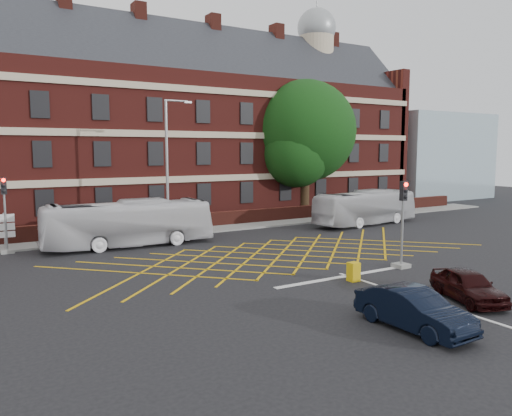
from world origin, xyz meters
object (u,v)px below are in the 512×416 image
bus_left (128,223)px  car_navy (414,309)px  car_maroon (468,285)px  deciduous_tree (305,138)px  traffic_light_near (402,232)px  street_lamp (169,192)px  bus_right (366,208)px  utility_cabinet (353,272)px  traffic_light_far (6,222)px  direction_signs (4,227)px

bus_left → car_navy: bus_left is taller
car_maroon → deciduous_tree: 27.78m
deciduous_tree → car_navy: bearing=-120.1°
traffic_light_near → street_lamp: 15.16m
bus_right → traffic_light_near: (-8.58, -11.49, 0.44)m
car_navy → utility_cabinet: size_ratio=4.83×
traffic_light_near → bus_right: bearing=53.2°
car_maroon → traffic_light_near: 5.68m
bus_right → utility_cabinet: bus_right is taller
traffic_light_near → utility_cabinet: traffic_light_near is taller
car_navy → utility_cabinet: car_navy is taller
traffic_light_far → direction_signs: 0.82m
bus_left → car_maroon: bearing=-153.1°
bus_right → car_navy: size_ratio=2.35×
bus_right → car_navy: (-14.82, -17.70, -0.66)m
car_navy → street_lamp: bearing=90.6°
car_maroon → traffic_light_far: (-14.25, 19.21, 1.15)m
utility_cabinet → bus_right: bearing=44.6°
car_maroon → direction_signs: size_ratio=1.65×
bus_right → car_navy: 23.09m
traffic_light_near → traffic_light_far: same height
bus_left → street_lamp: street_lamp is taller
direction_signs → utility_cabinet: 19.91m
bus_right → utility_cabinet: 17.37m
car_maroon → traffic_light_near: (2.03, 5.18, 1.15)m
traffic_light_near → direction_signs: size_ratio=1.94×
street_lamp → direction_signs: street_lamp is taller
bus_right → car_maroon: size_ratio=2.62×
deciduous_tree → traffic_light_far: bearing=-167.3°
traffic_light_far → deciduous_tree: bearing=12.7°
bus_left → direction_signs: bus_left is taller
car_navy → traffic_light_near: size_ratio=0.95×
bus_right → deciduous_tree: deciduous_tree is taller
street_lamp → utility_cabinet: bearing=-77.9°
traffic_light_near → car_navy: bearing=-135.1°
car_navy → traffic_light_far: size_ratio=0.95×
traffic_light_far → utility_cabinet: traffic_light_far is taller
bus_right → street_lamp: bearing=77.1°
car_maroon → utility_cabinet: car_maroon is taller
car_navy → traffic_light_far: bearing=115.4°
car_navy → car_maroon: size_ratio=1.12×
bus_left → deciduous_tree: deciduous_tree is taller
car_maroon → traffic_light_near: traffic_light_near is taller
bus_left → bus_right: bearing=-89.8°
car_navy → utility_cabinet: 6.05m
traffic_light_far → street_lamp: (9.48, -0.54, 1.32)m
traffic_light_near → direction_signs: bearing=137.9°
traffic_light_near → utility_cabinet: bearing=-169.6°
bus_right → utility_cabinet: size_ratio=11.34×
car_maroon → utility_cabinet: 4.82m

